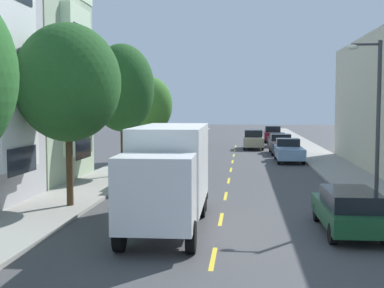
% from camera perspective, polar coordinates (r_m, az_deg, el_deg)
% --- Properties ---
extents(ground_plane, '(160.00, 160.00, 0.00)m').
position_cam_1_polar(ground_plane, '(37.25, 4.51, -2.33)').
color(ground_plane, '#424244').
extents(sidewalk_left, '(3.20, 120.00, 0.14)m').
position_cam_1_polar(sidewalk_left, '(36.13, -6.90, -2.44)').
color(sidewalk_left, '#99968E').
rests_on(sidewalk_left, ground_plane).
extents(sidewalk_right, '(3.20, 120.00, 0.14)m').
position_cam_1_polar(sidewalk_right, '(35.80, 15.89, -2.64)').
color(sidewalk_right, '#99968E').
rests_on(sidewalk_right, ground_plane).
extents(lane_centerline_dashes, '(0.14, 47.20, 0.01)m').
position_cam_1_polar(lane_centerline_dashes, '(31.80, 4.28, -3.47)').
color(lane_centerline_dashes, yellow).
rests_on(lane_centerline_dashes, ground_plane).
extents(street_tree_second, '(4.37, 4.37, 7.57)m').
position_cam_1_polar(street_tree_second, '(21.66, -13.77, 6.70)').
color(street_tree_second, '#47331E').
rests_on(street_tree_second, sidewalk_left).
extents(street_tree_third, '(3.86, 3.86, 7.84)m').
position_cam_1_polar(street_tree_third, '(30.62, -7.88, 6.26)').
color(street_tree_third, '#47331E').
rests_on(street_tree_third, sidewalk_left).
extents(street_tree_farthest, '(3.40, 3.40, 6.41)m').
position_cam_1_polar(street_tree_farthest, '(39.73, -4.67, 4.38)').
color(street_tree_farthest, '#47331E').
rests_on(street_tree_farthest, sidewalk_left).
extents(street_lamp, '(1.35, 0.28, 6.71)m').
position_cam_1_polar(street_lamp, '(21.19, 19.83, 3.33)').
color(street_lamp, '#38383D').
rests_on(street_lamp, sidewalk_right).
extents(delivery_box_truck, '(2.56, 8.14, 3.56)m').
position_cam_1_polar(delivery_box_truck, '(18.19, -2.56, -2.97)').
color(delivery_box_truck, white).
rests_on(delivery_box_truck, ground_plane).
extents(parked_pickup_sky, '(2.01, 5.31, 1.73)m').
position_cam_1_polar(parked_pickup_sky, '(39.81, 10.84, -0.77)').
color(parked_pickup_sky, '#7A9EC6').
rests_on(parked_pickup_sky, ground_plane).
extents(parked_pickup_teal, '(2.03, 5.31, 1.73)m').
position_cam_1_polar(parked_pickup_teal, '(55.52, 0.31, 0.73)').
color(parked_pickup_teal, '#195B60').
rests_on(parked_pickup_teal, ground_plane).
extents(parked_wagon_forest, '(1.87, 4.72, 1.50)m').
position_cam_1_polar(parked_wagon_forest, '(18.08, 17.24, -7.04)').
color(parked_wagon_forest, '#194C28').
rests_on(parked_wagon_forest, ground_plane).
extents(parked_pickup_charcoal, '(2.06, 5.32, 1.73)m').
position_cam_1_polar(parked_pickup_charcoal, '(46.13, 10.03, -0.07)').
color(parked_pickup_charcoal, '#333338').
rests_on(parked_pickup_charcoal, ground_plane).
extents(parked_suv_burgundy, '(2.02, 4.83, 1.93)m').
position_cam_1_polar(parked_suv_burgundy, '(60.84, 9.04, 1.14)').
color(parked_suv_burgundy, maroon).
rests_on(parked_suv_burgundy, ground_plane).
extents(parked_wagon_orange, '(1.88, 4.72, 1.50)m').
position_cam_1_polar(parked_wagon_orange, '(37.58, -2.34, -1.03)').
color(parked_wagon_orange, orange).
rests_on(parked_wagon_orange, ground_plane).
extents(parked_sedan_red, '(1.93, 4.55, 1.43)m').
position_cam_1_polar(parked_sedan_red, '(49.07, -0.30, 0.16)').
color(parked_sedan_red, '#AD1E1E').
rests_on(parked_sedan_red, ground_plane).
extents(parked_hatchback_black, '(1.76, 4.01, 1.50)m').
position_cam_1_polar(parked_hatchback_black, '(54.17, 9.51, 0.50)').
color(parked_hatchback_black, black).
rests_on(parked_hatchback_black, ground_plane).
extents(parked_sedan_white, '(1.81, 4.50, 1.43)m').
position_cam_1_polar(parked_sedan_white, '(26.46, -5.73, -3.43)').
color(parked_sedan_white, silver).
rests_on(parked_sedan_white, ground_plane).
extents(moving_champagne_sedan, '(1.95, 4.80, 1.93)m').
position_cam_1_polar(moving_champagne_sedan, '(50.87, 6.91, 0.55)').
color(moving_champagne_sedan, tan).
rests_on(moving_champagne_sedan, ground_plane).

